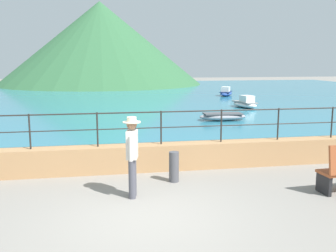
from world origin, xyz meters
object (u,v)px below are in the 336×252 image
Objects in this scene: boat_4 at (223,116)px; person_walking at (132,153)px; bollard at (174,167)px; boat_3 at (245,103)px; boat_5 at (226,93)px.

person_walking is at bearing -118.40° from boat_4.
bollard is 9.71m from boat_4.
person_walking is at bearing -119.76° from boat_3.
person_walking is 1.53m from bollard.
person_walking reaches higher than boat_3.
boat_3 is at bearing 62.09° from bollard.
boat_3 and boat_5 have the same top height.
boat_4 is at bearing -122.39° from boat_3.
boat_5 reaches higher than boat_4.
person_walking is 11.02m from boat_4.
person_walking is 0.71× the size of boat_5.
boat_5 is at bearing 70.49° from boat_4.
bollard is at bearing -111.92° from boat_5.
bollard is at bearing -117.91° from boat_3.
boat_5 is (8.68, 21.58, -0.04)m from bollard.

